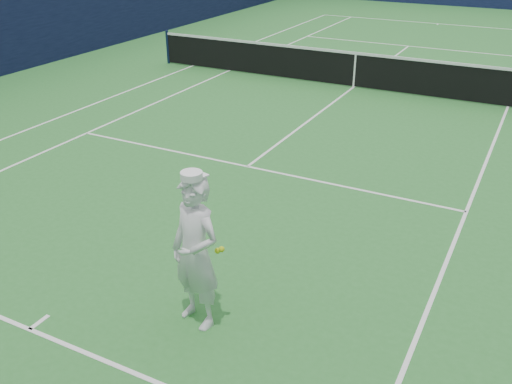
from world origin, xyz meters
TOP-DOWN VIEW (x-y plane):
  - ground at (0.00, 0.00)m, footprint 80.00×80.00m
  - court_markings at (0.00, 0.00)m, footprint 11.03×23.83m
  - windscreen_fence at (0.00, 0.00)m, footprint 20.12×36.12m
  - tennis_net at (0.00, 0.00)m, footprint 12.88×0.09m
  - tennis_player at (1.69, -10.80)m, footprint 0.79×0.66m

SIDE VIEW (x-z plane):
  - ground at x=0.00m, z-range 0.00..0.00m
  - court_markings at x=0.00m, z-range 0.00..0.01m
  - tennis_net at x=0.00m, z-range 0.02..1.09m
  - tennis_player at x=1.69m, z-range -0.02..1.95m
  - windscreen_fence at x=0.00m, z-range 0.00..4.00m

